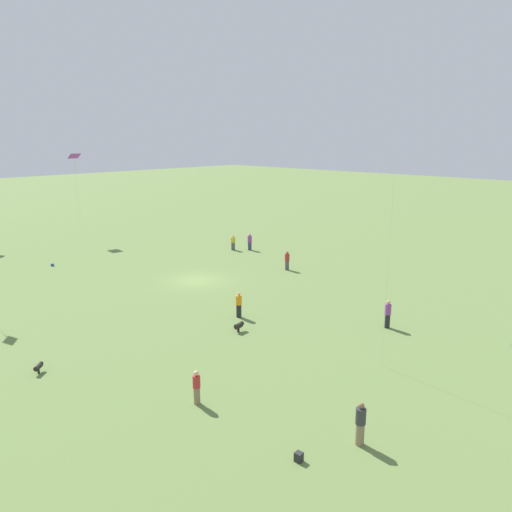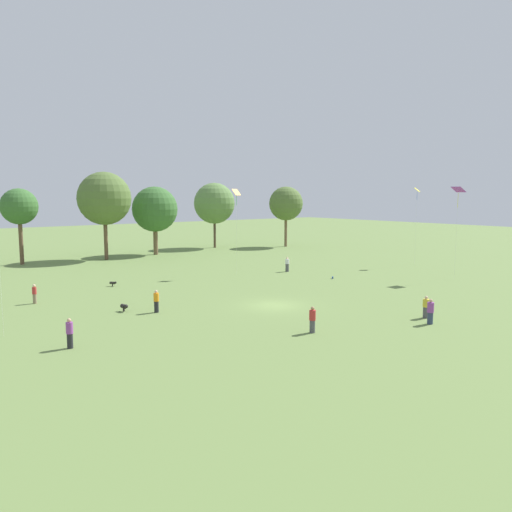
{
  "view_description": "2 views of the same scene",
  "coord_description": "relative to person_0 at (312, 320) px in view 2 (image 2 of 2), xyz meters",
  "views": [
    {
      "loc": [
        -31.31,
        25.78,
        11.87
      ],
      "look_at": [
        -5.67,
        -1.27,
        2.84
      ],
      "focal_mm": 35.0,
      "sensor_mm": 36.0,
      "label": 1
    },
    {
      "loc": [
        -25.81,
        -30.65,
        8.93
      ],
      "look_at": [
        -2.08,
        -0.23,
        4.25
      ],
      "focal_mm": 35.0,
      "sensor_mm": 36.0,
      "label": 2
    }
  ],
  "objects": [
    {
      "name": "ground_plane",
      "position": [
        3.32,
        7.83,
        -0.86
      ],
      "size": [
        240.0,
        240.0,
        0.0
      ],
      "primitive_type": "plane",
      "color": "olive"
    },
    {
      "name": "tree_2",
      "position": [
        -6.9,
        46.87,
        6.61
      ],
      "size": [
        4.66,
        4.66,
        9.87
      ],
      "color": "brown",
      "rests_on": "ground_plane"
    },
    {
      "name": "tree_3",
      "position": [
        3.72,
        45.02,
        7.66
      ],
      "size": [
        7.37,
        7.37,
        12.23
      ],
      "color": "brown",
      "rests_on": "ground_plane"
    },
    {
      "name": "tree_4",
      "position": [
        11.92,
        46.13,
        6.01
      ],
      "size": [
        6.82,
        6.82,
        10.31
      ],
      "color": "brown",
      "rests_on": "ground_plane"
    },
    {
      "name": "tree_5",
      "position": [
        24.61,
        49.12,
        6.75
      ],
      "size": [
        6.99,
        6.99,
        11.12
      ],
      "color": "brown",
      "rests_on": "ground_plane"
    },
    {
      "name": "tree_6",
      "position": [
        35.58,
        43.08,
        6.67
      ],
      "size": [
        5.92,
        5.92,
        10.52
      ],
      "color": "brown",
      "rests_on": "ground_plane"
    },
    {
      "name": "person_0",
      "position": [
        0.0,
        0.0,
        0.0
      ],
      "size": [
        0.6,
        0.6,
        1.75
      ],
      "rotation": [
        0.0,
        0.0,
        0.65
      ],
      "color": "#4C4C51",
      "rests_on": "ground_plane"
    },
    {
      "name": "person_1",
      "position": [
        16.26,
        20.86,
        -0.02
      ],
      "size": [
        0.61,
        0.61,
        1.73
      ],
      "rotation": [
        0.0,
        0.0,
        1.92
      ],
      "color": "#4C4C51",
      "rests_on": "ground_plane"
    },
    {
      "name": "person_2",
      "position": [
        -13.6,
        6.36,
        0.04
      ],
      "size": [
        0.57,
        0.57,
        1.8
      ],
      "rotation": [
        0.0,
        0.0,
        5.42
      ],
      "color": "#232328",
      "rests_on": "ground_plane"
    },
    {
      "name": "person_4",
      "position": [
        9.37,
        -2.26,
        -0.07
      ],
      "size": [
        0.66,
        0.66,
        1.63
      ],
      "rotation": [
        0.0,
        0.0,
        0.69
      ],
      "color": "#4C4C51",
      "rests_on": "ground_plane"
    },
    {
      "name": "person_5",
      "position": [
        8.08,
        -3.46,
        0.01
      ],
      "size": [
        0.55,
        0.55,
        1.78
      ],
      "rotation": [
        0.0,
        0.0,
        2.91
      ],
      "color": "#333D5B",
      "rests_on": "ground_plane"
    },
    {
      "name": "person_6",
      "position": [
        -11.97,
        20.61,
        -0.04
      ],
      "size": [
        0.39,
        0.39,
        1.63
      ],
      "rotation": [
        0.0,
        0.0,
        1.7
      ],
      "color": "#847056",
      "rests_on": "ground_plane"
    },
    {
      "name": "person_7",
      "position": [
        -5.43,
        11.49,
        0.0
      ],
      "size": [
        0.55,
        0.55,
        1.75
      ],
      "rotation": [
        0.0,
        0.0,
        4.22
      ],
      "color": "#232328",
      "rests_on": "ground_plane"
    },
    {
      "name": "kite_1",
      "position": [
        26.96,
        5.82,
        8.48
      ],
      "size": [
        1.17,
        1.29,
        9.87
      ],
      "rotation": [
        0.0,
        0.0,
        0.69
      ],
      "color": "purple",
      "rests_on": "ground_plane"
    },
    {
      "name": "kite_2",
      "position": [
        33.23,
        15.09,
        8.41
      ],
      "size": [
        1.03,
        0.94,
        9.94
      ],
      "rotation": [
        0.0,
        0.0,
        5.89
      ],
      "color": "yellow",
      "rests_on": "ground_plane"
    },
    {
      "name": "kite_3",
      "position": [
        10.31,
        22.79,
        8.13
      ],
      "size": [
        1.05,
        0.84,
        9.67
      ],
      "rotation": [
        0.0,
        0.0,
        5.75
      ],
      "color": "orange",
      "rests_on": "ground_plane"
    },
    {
      "name": "dog_0",
      "position": [
        -3.73,
        24.22,
        -0.52
      ],
      "size": [
        0.59,
        0.65,
        0.5
      ],
      "rotation": [
        0.0,
        0.0,
        3.84
      ],
      "color": "black",
      "rests_on": "ground_plane"
    },
    {
      "name": "dog_1",
      "position": [
        -7.27,
        13.26,
        -0.46
      ],
      "size": [
        0.4,
        0.77,
        0.6
      ],
      "rotation": [
        0.0,
        0.0,
        3.28
      ],
      "color": "black",
      "rests_on": "ground_plane"
    },
    {
      "name": "picnic_bag_0",
      "position": [
        16.78,
        14.03,
        -0.74
      ],
      "size": [
        0.3,
        0.29,
        0.24
      ],
      "rotation": [
        0.0,
        0.0,
        0.73
      ],
      "color": "#33518C",
      "rests_on": "ground_plane"
    }
  ]
}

